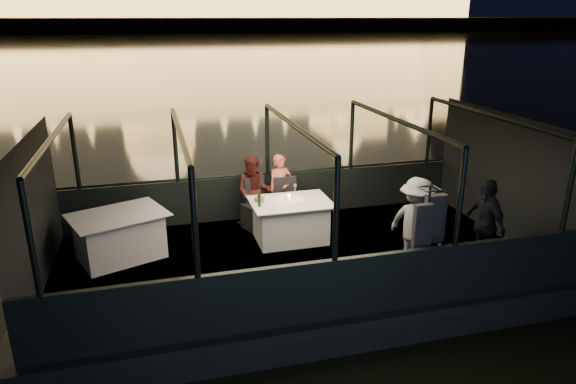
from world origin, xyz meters
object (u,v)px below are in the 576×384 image
object	(u,v)px
chair_port_left	(257,206)
wine_bottle	(259,198)
person_woman_coral	(281,187)
dining_table_aft	(120,237)
person_man_maroon	(254,189)
coat_stand	(425,240)
chair_port_right	(288,205)
passenger_dark	(485,218)
dining_table_central	(291,221)
passenger_stripe	(416,219)

from	to	relation	value
chair_port_left	wine_bottle	size ratio (longest dim) A/B	3.41
person_woman_coral	wine_bottle	distance (m)	1.21
dining_table_aft	person_man_maroon	world-z (taller)	person_man_maroon
coat_stand	wine_bottle	distance (m)	3.04
chair_port_right	person_man_maroon	distance (m)	0.73
person_man_maroon	passenger_dark	xyz separation A→B (m)	(3.28, -2.70, 0.10)
passenger_dark	person_woman_coral	bearing A→B (deg)	-137.77
dining_table_aft	person_man_maroon	distance (m)	2.67
dining_table_central	person_woman_coral	bearing A→B (deg)	87.51
dining_table_central	chair_port_right	world-z (taller)	chair_port_right
wine_bottle	passenger_stripe	bearing A→B (deg)	-32.63
dining_table_aft	chair_port_left	xyz separation A→B (m)	(2.52, 0.69, 0.06)
person_man_maroon	chair_port_left	bearing A→B (deg)	-63.59
passenger_dark	wine_bottle	xyz separation A→B (m)	(-3.38, 1.71, 0.06)
dining_table_central	person_woman_coral	distance (m)	0.98
passenger_stripe	passenger_dark	xyz separation A→B (m)	(1.10, -0.26, 0.00)
person_woman_coral	passenger_dark	size ratio (longest dim) A/B	0.92
dining_table_aft	coat_stand	size ratio (longest dim) A/B	0.88
person_woman_coral	chair_port_right	bearing A→B (deg)	-90.05
chair_port_right	wine_bottle	bearing A→B (deg)	-135.40
dining_table_central	person_man_maroon	size ratio (longest dim) A/B	1.02
dining_table_aft	passenger_stripe	xyz separation A→B (m)	(4.68, -1.59, 0.47)
chair_port_left	person_woman_coral	world-z (taller)	person_woman_coral
chair_port_left	chair_port_right	bearing A→B (deg)	-32.76
chair_port_right	passenger_dark	bearing A→B (deg)	-43.66
passenger_dark	dining_table_aft	bearing A→B (deg)	-110.64
person_woman_coral	passenger_stripe	world-z (taller)	passenger_stripe
person_man_maroon	passenger_stripe	bearing A→B (deg)	-27.60
chair_port_right	passenger_stripe	world-z (taller)	passenger_stripe
coat_stand	dining_table_aft	bearing A→B (deg)	150.50
chair_port_left	chair_port_right	size ratio (longest dim) A/B	1.02
dining_table_central	wine_bottle	size ratio (longest dim) A/B	5.05
chair_port_right	coat_stand	size ratio (longest dim) A/B	0.56
coat_stand	person_woman_coral	xyz separation A→B (m)	(-1.31, 3.34, -0.15)
chair_port_right	dining_table_central	bearing A→B (deg)	-101.08
dining_table_aft	passenger_dark	size ratio (longest dim) A/B	1.00
coat_stand	passenger_stripe	world-z (taller)	coat_stand
passenger_stripe	passenger_dark	size ratio (longest dim) A/B	1.02
person_woman_coral	passenger_stripe	xyz separation A→B (m)	(1.63, -2.47, 0.10)
dining_table_aft	passenger_dark	bearing A→B (deg)	-17.74
dining_table_central	passenger_dark	xyz separation A→B (m)	(2.78, -1.81, 0.47)
chair_port_left	passenger_dark	world-z (taller)	passenger_dark
dining_table_central	person_man_maroon	distance (m)	1.09
person_woman_coral	wine_bottle	xyz separation A→B (m)	(-0.64, -1.01, 0.17)
person_woman_coral	person_man_maroon	world-z (taller)	person_man_maroon
coat_stand	passenger_dark	world-z (taller)	coat_stand
dining_table_aft	coat_stand	world-z (taller)	coat_stand
chair_port_left	wine_bottle	xyz separation A→B (m)	(-0.11, -0.83, 0.47)
dining_table_aft	passenger_stripe	world-z (taller)	passenger_stripe
passenger_dark	passenger_stripe	bearing A→B (deg)	-106.01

